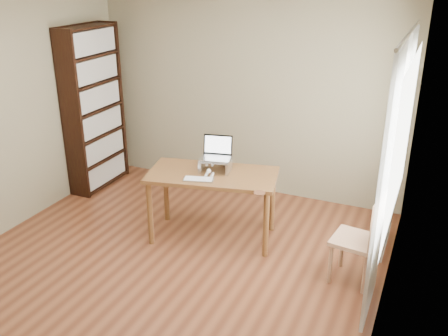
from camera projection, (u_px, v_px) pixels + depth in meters
room at (156, 148)px, 4.31m from camera, size 4.04×4.54×2.64m
bookshelf at (94, 109)px, 6.40m from camera, size 0.30×0.90×2.10m
curtains at (392, 164)px, 4.31m from camera, size 0.03×1.90×2.25m
desk at (212, 182)px, 5.24m from camera, size 1.45×0.94×0.75m
laptop_stand at (216, 163)px, 5.24m from camera, size 0.32×0.25×0.13m
laptop at (218, 152)px, 5.25m from camera, size 0.35×0.32×0.22m
keyboard at (198, 179)px, 5.03m from camera, size 0.33×0.21×0.02m
coaster at (259, 193)px, 4.75m from camera, size 0.11×0.11×0.01m
cat at (214, 163)px, 5.29m from camera, size 0.24×0.48×0.15m
chair at (363, 236)px, 4.53m from camera, size 0.44×0.44×0.89m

